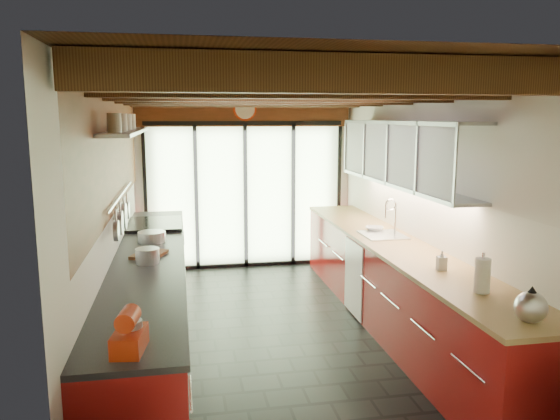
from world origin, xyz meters
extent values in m
plane|color=black|center=(0.00, 0.00, 0.00)|extent=(5.50, 5.50, 0.00)
plane|color=silver|center=(0.00, 2.75, 1.30)|extent=(3.20, 0.00, 3.20)
plane|color=silver|center=(0.00, -2.75, 1.30)|extent=(3.20, 0.00, 3.20)
plane|color=silver|center=(-1.60, 0.00, 1.30)|extent=(0.00, 5.50, 5.50)
plane|color=silver|center=(1.60, 0.00, 1.30)|extent=(0.00, 5.50, 5.50)
plane|color=#472814|center=(0.00, 0.00, 2.60)|extent=(5.50, 5.50, 0.00)
cube|color=#593316|center=(0.00, -2.25, 2.48)|extent=(3.14, 0.14, 0.22)
cube|color=#593316|center=(0.00, -1.35, 2.48)|extent=(3.14, 0.14, 0.22)
cube|color=#593316|center=(0.00, -0.45, 2.48)|extent=(3.14, 0.14, 0.22)
cube|color=#593316|center=(0.00, 0.45, 2.48)|extent=(3.14, 0.14, 0.22)
cube|color=#593316|center=(0.00, 1.35, 2.48)|extent=(3.14, 0.14, 0.22)
cube|color=#593316|center=(0.00, 2.25, 2.48)|extent=(3.14, 0.14, 0.22)
cube|color=brown|center=(0.00, 2.71, 2.35)|extent=(3.14, 0.06, 0.50)
plane|color=brown|center=(-1.57, 0.20, 1.98)|extent=(0.00, 4.90, 4.90)
plane|color=#C6EAAD|center=(0.00, 2.73, 1.08)|extent=(2.90, 0.00, 2.90)
cube|color=black|center=(-1.45, 2.72, 1.07)|extent=(0.05, 0.04, 2.15)
cube|color=black|center=(1.45, 2.72, 1.07)|extent=(0.05, 0.04, 2.15)
cube|color=black|center=(0.00, 2.69, 1.07)|extent=(0.06, 0.05, 2.15)
cube|color=black|center=(0.00, 2.69, 2.15)|extent=(2.90, 0.05, 0.06)
cylinder|color=#AC2D0D|center=(0.00, 2.67, 2.35)|extent=(0.34, 0.04, 0.34)
cylinder|color=beige|center=(0.00, 2.65, 2.35)|extent=(0.28, 0.02, 0.28)
cube|color=maroon|center=(-1.28, 0.00, 0.44)|extent=(0.65, 5.00, 0.88)
cube|color=black|center=(-1.28, 0.00, 0.90)|extent=(0.68, 5.00, 0.04)
cube|color=silver|center=(-1.28, 1.45, 0.44)|extent=(0.66, 0.90, 0.90)
cube|color=black|center=(-1.28, 1.45, 0.93)|extent=(0.65, 0.90, 0.06)
cube|color=maroon|center=(1.28, 0.00, 0.44)|extent=(0.65, 5.00, 0.88)
cube|color=#9D7B4C|center=(1.28, 0.00, 0.90)|extent=(0.68, 5.00, 0.04)
cube|color=white|center=(0.95, 0.40, 0.44)|extent=(0.02, 0.60, 0.84)
cube|color=silver|center=(1.28, 0.40, 0.93)|extent=(0.45, 0.52, 0.02)
cylinder|color=silver|center=(1.42, 0.40, 1.10)|extent=(0.02, 0.02, 0.34)
torus|color=silver|center=(1.36, 0.40, 1.27)|extent=(0.14, 0.02, 0.14)
plane|color=silver|center=(1.26, 0.30, 1.85)|extent=(0.00, 3.00, 3.00)
cube|color=#9EA0A5|center=(1.43, 0.30, 1.51)|extent=(0.34, 3.00, 0.03)
cube|color=#9EA0A5|center=(1.43, 0.30, 2.19)|extent=(0.34, 3.00, 0.03)
cylinder|color=silver|center=(-1.54, 0.30, 1.47)|extent=(0.02, 2.20, 0.02)
cube|color=silver|center=(-1.45, 0.20, 2.10)|extent=(0.28, 2.60, 0.03)
cylinder|color=silver|center=(-1.50, -0.60, 1.29)|extent=(0.04, 0.18, 0.18)
cylinder|color=silver|center=(-1.50, -0.25, 1.29)|extent=(0.04, 0.22, 0.22)
cylinder|color=silver|center=(-1.50, 0.10, 1.29)|extent=(0.04, 0.26, 0.26)
cylinder|color=silver|center=(-1.50, 0.45, 1.29)|extent=(0.04, 0.18, 0.18)
cube|color=red|center=(-1.27, -2.25, 0.98)|extent=(0.20, 0.31, 0.12)
cylinder|color=red|center=(-1.27, -2.27, 1.12)|extent=(0.14, 0.20, 0.11)
cylinder|color=silver|center=(-1.27, -2.20, 1.02)|extent=(0.16, 0.16, 0.12)
cylinder|color=silver|center=(-1.27, -0.32, 0.99)|extent=(0.25, 0.25, 0.14)
cylinder|color=silver|center=(-1.27, 0.55, 0.98)|extent=(0.38, 0.38, 0.11)
cube|color=brown|center=(-1.27, -0.05, 0.94)|extent=(0.37, 0.43, 0.03)
sphere|color=silver|center=(1.27, -2.25, 1.03)|extent=(0.28, 0.28, 0.21)
cone|color=black|center=(1.27, -2.25, 1.14)|extent=(0.10, 0.10, 0.06)
cylinder|color=silver|center=(1.27, -2.14, 1.03)|extent=(0.05, 0.08, 0.05)
cylinder|color=white|center=(1.27, -1.66, 1.05)|extent=(0.15, 0.15, 0.27)
cylinder|color=silver|center=(1.27, -1.66, 1.21)|extent=(0.03, 0.03, 0.05)
imported|color=silver|center=(1.27, -1.01, 1.01)|extent=(0.09, 0.09, 0.18)
imported|color=silver|center=(1.27, 0.66, 0.95)|extent=(0.27, 0.27, 0.05)
camera|label=1|loc=(-0.96, -5.29, 2.24)|focal=35.00mm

